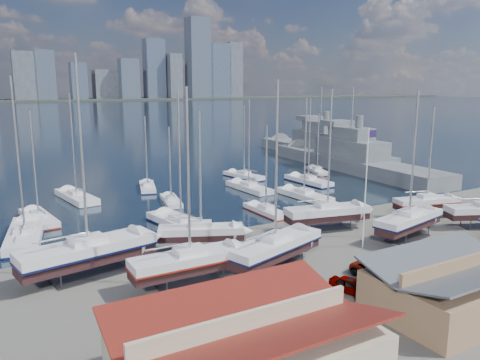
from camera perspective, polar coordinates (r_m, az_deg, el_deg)
ground at (r=50.14m, az=9.43°, el=-8.16°), size 1400.00×1400.00×0.00m
water at (r=348.22m, az=-24.86°, el=7.49°), size 1400.00×600.00×0.40m
far_shore at (r=607.45m, az=-27.11°, el=8.59°), size 1400.00×80.00×2.20m
shed_red at (r=27.75m, az=0.87°, el=-19.58°), size 14.70×9.45×4.51m
shed_grey at (r=39.19m, az=24.69°, el=-11.37°), size 12.60×8.40×4.17m
sailboat_cradle_0 at (r=43.95m, az=-18.01°, el=-8.30°), size 12.52×5.57×19.30m
sailboat_cradle_1 at (r=40.27m, az=-6.10°, el=-9.82°), size 10.30×2.89×16.59m
sailboat_cradle_2 at (r=48.30m, az=-4.76°, el=-6.31°), size 8.91×5.71×14.29m
sailboat_cradle_3 at (r=43.48m, az=4.31°, el=-8.13°), size 11.09×6.08×17.18m
sailboat_cradle_4 at (r=55.84m, az=10.60°, el=-3.93°), size 10.41×4.80×16.37m
sailboat_cradle_5 at (r=55.09m, az=19.90°, el=-4.65°), size 10.44×4.85×16.26m
sailboat_cradle_6 at (r=64.93m, az=21.80°, el=-2.52°), size 8.98×4.54×14.13m
sailboat_moored_0 at (r=56.91m, az=-24.69°, el=-6.37°), size 5.51×12.80×18.53m
sailboat_moored_1 at (r=63.75m, az=-23.32°, el=-4.44°), size 3.91×9.93×14.45m
sailboat_moored_2 at (r=73.60m, az=-19.30°, el=-2.11°), size 4.68×11.24×16.46m
sailboat_moored_3 at (r=56.53m, az=-7.17°, el=-5.51°), size 5.14×11.85×17.14m
sailboat_moored_4 at (r=68.37m, az=-8.40°, el=-2.58°), size 3.67×7.95×11.59m
sailboat_moored_5 at (r=78.28m, az=-11.21°, el=-0.92°), size 4.55×8.73×12.57m
sailboat_moored_6 at (r=62.35m, az=3.17°, el=-3.85°), size 2.43×8.27×12.32m
sailboat_moored_7 at (r=76.07m, az=1.08°, el=-1.05°), size 3.30×10.25×15.30m
sailboat_moored_8 at (r=86.31m, az=0.49°, el=0.42°), size 4.35×9.64×13.92m
sailboat_moored_9 at (r=71.32m, az=7.81°, el=-1.99°), size 3.36×10.50×15.68m
sailboat_moored_10 at (r=82.43m, az=8.32°, el=-0.21°), size 3.19×10.35×15.34m
sailboat_moored_11 at (r=92.81m, az=9.38°, el=1.04°), size 4.94×8.38×12.10m
naval_ship_east at (r=97.96m, az=13.23°, el=2.23°), size 11.12×48.01×18.28m
naval_ship_west at (r=114.45m, az=9.66°, el=3.64°), size 10.41×46.04×18.11m
car_a at (r=40.11m, az=13.46°, el=-12.42°), size 2.65×4.05×1.28m
car_b at (r=43.12m, az=16.68°, el=-10.86°), size 4.20×2.52×1.31m
car_c at (r=43.53m, az=16.36°, el=-10.62°), size 3.08×5.07×1.31m
car_d at (r=47.28m, az=22.01°, el=-9.04°), size 2.79×5.75×1.61m
flagpole at (r=49.43m, az=15.20°, el=0.05°), size 1.11×0.12×12.55m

